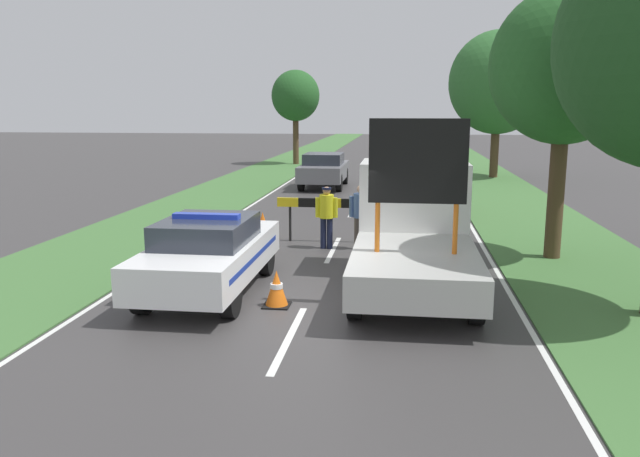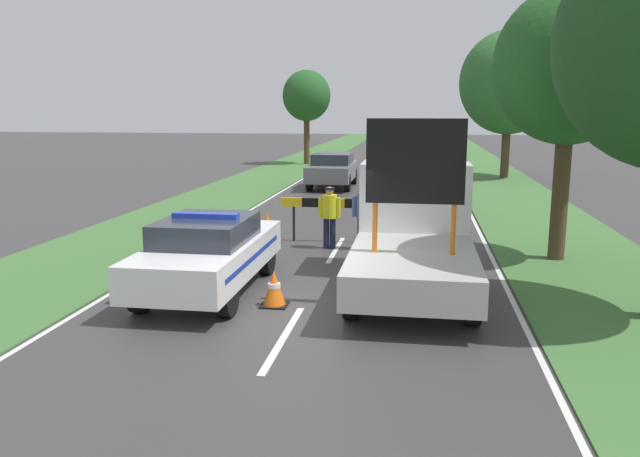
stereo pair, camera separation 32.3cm
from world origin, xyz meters
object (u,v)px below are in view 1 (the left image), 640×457
at_px(roadside_tree_near_left, 565,67).
at_px(traffic_cone_centre_front, 263,224).
at_px(police_car, 210,253).
at_px(queued_car_suv_grey, 324,169).
at_px(police_officer, 327,212).
at_px(road_barrier, 341,206).
at_px(work_truck, 414,228).
at_px(queued_car_wagon_maroon, 409,189).
at_px(roadside_tree_mid_right, 296,96).
at_px(roadside_tree_mid_left, 498,83).
at_px(pedestrian_civilian, 361,212).
at_px(traffic_cone_near_police, 277,288).

bearing_deg(roadside_tree_near_left, traffic_cone_centre_front, 167.57).
distance_m(police_car, queued_car_suv_grey, 16.91).
distance_m(police_officer, roadside_tree_near_left, 6.58).
xyz_separation_m(road_barrier, queued_car_suv_grey, (-1.96, 11.91, -0.17)).
distance_m(police_officer, queued_car_suv_grey, 12.82).
distance_m(work_truck, queued_car_suv_grey, 16.26).
bearing_deg(road_barrier, queued_car_wagon_maroon, 69.64).
bearing_deg(roadside_tree_mid_right, traffic_cone_centre_front, -82.62).
relative_size(traffic_cone_centre_front, roadside_tree_mid_left, 0.09).
xyz_separation_m(pedestrian_civilian, traffic_cone_centre_front, (-2.85, 1.26, -0.63)).
distance_m(police_officer, queued_car_wagon_maroon, 6.46).
height_order(police_car, traffic_cone_near_police, police_car).
bearing_deg(pedestrian_civilian, queued_car_wagon_maroon, 80.75).
distance_m(pedestrian_civilian, queued_car_suv_grey, 12.94).
distance_m(work_truck, traffic_cone_centre_front, 6.07).
distance_m(traffic_cone_near_police, roadside_tree_near_left, 8.50).
xyz_separation_m(queued_car_wagon_maroon, queued_car_suv_grey, (-3.80, 6.62, 0.02)).
bearing_deg(roadside_tree_mid_right, police_officer, -78.52).
distance_m(police_car, police_officer, 4.57).
distance_m(pedestrian_civilian, roadside_tree_mid_left, 19.26).
xyz_separation_m(work_truck, roadside_tree_mid_right, (-7.15, 27.60, 3.19)).
relative_size(traffic_cone_centre_front, roadside_tree_mid_right, 0.12).
bearing_deg(roadside_tree_near_left, police_officer, 176.10).
bearing_deg(work_truck, queued_car_suv_grey, -73.79).
xyz_separation_m(police_officer, pedestrian_civilian, (0.88, 0.02, 0.02)).
bearing_deg(queued_car_wagon_maroon, queued_car_suv_grey, -60.16).
bearing_deg(police_car, road_barrier, 66.63).
xyz_separation_m(work_truck, roadside_tree_mid_left, (4.50, 21.06, 3.71)).
xyz_separation_m(work_truck, pedestrian_civilian, (-1.29, 3.11, -0.19)).
bearing_deg(queued_car_wagon_maroon, police_officer, 70.68).
height_order(work_truck, road_barrier, work_truck).
bearing_deg(police_car, police_officer, 66.18).
bearing_deg(roadside_tree_mid_left, police_car, -110.88).
bearing_deg(queued_car_wagon_maroon, roadside_tree_near_left, 117.71).
relative_size(traffic_cone_centre_front, queued_car_suv_grey, 0.15).
bearing_deg(queued_car_suv_grey, pedestrian_civilian, 101.29).
bearing_deg(police_officer, queued_car_wagon_maroon, -107.50).
height_order(work_truck, traffic_cone_centre_front, work_truck).
bearing_deg(police_car, traffic_cone_near_police, -26.25).
distance_m(traffic_cone_near_police, queued_car_wagon_maroon, 11.28).
bearing_deg(traffic_cone_near_police, roadside_tree_mid_left, 73.00).
height_order(work_truck, roadside_tree_near_left, roadside_tree_near_left).
bearing_deg(traffic_cone_centre_front, work_truck, -46.53).
height_order(police_officer, roadside_tree_mid_left, roadside_tree_mid_left).
bearing_deg(roadside_tree_mid_right, road_barrier, -77.45).
bearing_deg(roadside_tree_mid_right, work_truck, -75.48).
distance_m(work_truck, queued_car_wagon_maroon, 9.19).
xyz_separation_m(roadside_tree_mid_left, roadside_tree_mid_right, (-11.65, 6.54, -0.52)).
height_order(pedestrian_civilian, traffic_cone_near_police, pedestrian_civilian).
bearing_deg(work_truck, traffic_cone_near_police, 38.54).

